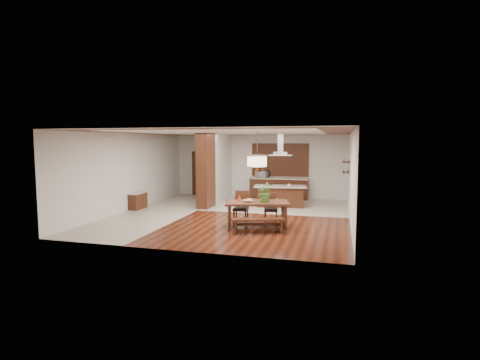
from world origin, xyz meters
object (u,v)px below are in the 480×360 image
(dining_chair_right, at_px, (271,208))
(island_cup, at_px, (289,185))
(dining_bench, at_px, (258,226))
(foliage_plant, at_px, (266,192))
(dining_chair_left, at_px, (241,207))
(hallway_console, at_px, (138,201))
(microwave, at_px, (262,174))
(fruit_bowl, at_px, (248,201))
(pendant_lantern, at_px, (257,153))
(range_hood, at_px, (281,145))
(kitchen_island, at_px, (280,196))
(dining_table, at_px, (257,209))

(dining_chair_right, relative_size, island_cup, 8.08)
(dining_bench, relative_size, island_cup, 12.50)
(island_cup, bearing_deg, foliage_plant, -93.75)
(dining_chair_left, height_order, island_cup, dining_chair_left)
(hallway_console, xyz_separation_m, dining_bench, (5.26, -2.52, -0.11))
(hallway_console, relative_size, island_cup, 7.38)
(island_cup, relative_size, microwave, 0.21)
(fruit_bowl, bearing_deg, island_cup, 79.30)
(pendant_lantern, height_order, island_cup, pendant_lantern)
(range_hood, xyz_separation_m, microwave, (-1.16, 2.03, -1.36))
(kitchen_island, bearing_deg, dining_bench, -97.23)
(dining_bench, height_order, pendant_lantern, pendant_lantern)
(dining_bench, distance_m, pendant_lantern, 2.15)
(dining_chair_right, xyz_separation_m, fruit_bowl, (-0.54, -0.81, 0.34))
(dining_chair_right, height_order, range_hood, range_hood)
(fruit_bowl, xyz_separation_m, island_cup, (0.72, 3.79, 0.07))
(foliage_plant, bearing_deg, dining_table, -159.83)
(foliage_plant, bearing_deg, range_hood, 92.00)
(dining_bench, height_order, dining_chair_right, dining_chair_right)
(kitchen_island, relative_size, microwave, 3.85)
(microwave, bearing_deg, dining_table, -54.89)
(pendant_lantern, height_order, range_hood, same)
(dining_chair_left, distance_m, pendant_lantern, 1.89)
(range_hood, bearing_deg, dining_bench, -89.16)
(pendant_lantern, relative_size, range_hood, 1.46)
(hallway_console, xyz_separation_m, microwave, (4.03, 3.96, 0.79))
(range_hood, distance_m, island_cup, 1.62)
(dining_chair_left, bearing_deg, microwave, 91.29)
(dining_table, xyz_separation_m, microwave, (-1.05, 5.83, 0.53))
(dining_table, relative_size, dining_bench, 1.39)
(dining_bench, bearing_deg, dining_chair_right, 84.79)
(pendant_lantern, bearing_deg, kitchen_island, 88.26)
(hallway_console, relative_size, dining_bench, 0.59)
(kitchen_island, xyz_separation_m, island_cup, (0.36, -0.13, 0.46))
(dining_bench, bearing_deg, range_hood, 90.84)
(dining_table, distance_m, pendant_lantern, 1.67)
(dining_chair_right, bearing_deg, pendant_lantern, -122.90)
(island_cup, bearing_deg, pendant_lantern, -97.45)
(range_hood, relative_size, island_cup, 7.55)
(pendant_lantern, distance_m, microwave, 6.03)
(range_hood, bearing_deg, dining_table, -91.73)
(dining_table, distance_m, microwave, 5.94)
(dining_bench, relative_size, fruit_bowl, 5.61)
(dining_chair_right, bearing_deg, dining_chair_left, -173.61)
(dining_chair_left, distance_m, island_cup, 3.43)
(pendant_lantern, bearing_deg, island_cup, 82.55)
(hallway_console, bearing_deg, dining_table, -20.15)
(hallway_console, height_order, kitchen_island, kitchen_island)
(dining_chair_left, xyz_separation_m, island_cup, (1.09, 3.23, 0.38))
(island_cup, bearing_deg, hallway_console, -162.09)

